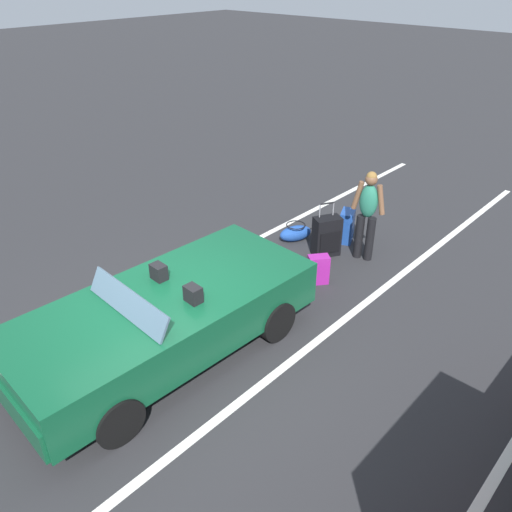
# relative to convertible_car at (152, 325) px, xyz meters

# --- Properties ---
(ground_plane) EXTENTS (80.00, 80.00, 0.00)m
(ground_plane) POSITION_rel_convertible_car_xyz_m (-0.21, 0.01, -0.59)
(ground_plane) COLOR #28282B
(lot_line_near) EXTENTS (18.00, 0.12, 0.01)m
(lot_line_near) POSITION_rel_convertible_car_xyz_m (-0.21, -1.33, -0.59)
(lot_line_near) COLOR silver
(lot_line_near) RESTS_ON ground_plane
(lot_line_mid) EXTENTS (18.00, 0.12, 0.01)m
(lot_line_mid) POSITION_rel_convertible_car_xyz_m (-0.21, 1.37, -0.59)
(lot_line_mid) COLOR silver
(lot_line_mid) RESTS_ON ground_plane
(convertible_car) EXTENTS (4.21, 1.97, 1.24)m
(convertible_car) POSITION_rel_convertible_car_xyz_m (0.00, 0.00, 0.00)
(convertible_car) COLOR #0F4C2D
(convertible_car) RESTS_ON ground_plane
(suitcase_large_black) EXTENTS (0.56, 0.47, 1.00)m
(suitcase_large_black) POSITION_rel_convertible_car_xyz_m (-3.88, -0.02, -0.22)
(suitcase_large_black) COLOR black
(suitcase_large_black) RESTS_ON ground_plane
(suitcase_medium_bright) EXTENTS (0.46, 0.39, 0.62)m
(suitcase_medium_bright) POSITION_rel_convertible_car_xyz_m (-4.57, -0.05, -0.28)
(suitcase_medium_bright) COLOR #1E479E
(suitcase_medium_bright) RESTS_ON ground_plane
(suitcase_small_carryon) EXTENTS (0.39, 0.37, 0.50)m
(suitcase_small_carryon) POSITION_rel_convertible_car_xyz_m (-3.02, 0.44, -0.34)
(suitcase_small_carryon) COLOR #991E8C
(suitcase_small_carryon) RESTS_ON ground_plane
(duffel_bag) EXTENTS (0.71, 0.54, 0.34)m
(duffel_bag) POSITION_rel_convertible_car_xyz_m (-3.92, -0.76, -0.43)
(duffel_bag) COLOR #1E479E
(duffel_bag) RESTS_ON ground_plane
(traveler_person) EXTENTS (0.29, 0.61, 1.65)m
(traveler_person) POSITION_rel_convertible_car_xyz_m (-4.23, 0.55, 0.34)
(traveler_person) COLOR black
(traveler_person) RESTS_ON ground_plane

